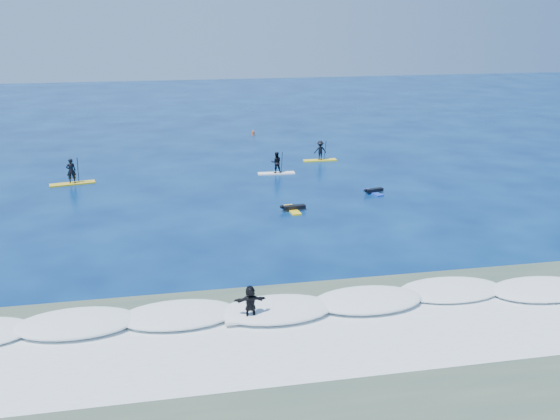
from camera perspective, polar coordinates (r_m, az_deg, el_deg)
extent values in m
plane|color=#031644|center=(36.07, 1.29, -1.61)|extent=(160.00, 160.00, 0.00)
cube|color=#394D3F|center=(23.82, 8.66, -12.73)|extent=(90.00, 13.00, 0.01)
cube|color=white|center=(27.15, 5.83, -8.56)|extent=(40.00, 6.00, 0.30)
cube|color=silver|center=(24.64, 7.87, -11.59)|extent=(34.00, 5.00, 0.02)
cube|color=gold|center=(47.37, -18.44, 2.31)|extent=(3.24, 1.40, 0.10)
imported|color=black|center=(47.13, -18.56, 3.43)|extent=(0.73, 0.56, 1.81)
cylinder|color=black|center=(47.18, -17.98, 3.42)|extent=(0.19, 0.72, 2.11)
cube|color=black|center=(47.42, -17.87, 2.25)|extent=(0.13, 0.03, 0.31)
cube|color=white|center=(47.79, -0.34, 3.38)|extent=(2.85, 0.85, 0.09)
imported|color=black|center=(47.58, -0.34, 4.37)|extent=(0.82, 0.65, 1.62)
cylinder|color=black|center=(47.65, 0.16, 4.32)|extent=(0.08, 0.65, 1.89)
cube|color=black|center=(47.87, 0.16, 3.28)|extent=(0.11, 0.03, 0.28)
cube|color=yellow|center=(52.06, 3.68, 4.56)|extent=(2.76, 0.71, 0.09)
imported|color=black|center=(51.88, 3.70, 5.46)|extent=(1.03, 0.60, 1.58)
cylinder|color=black|center=(52.00, 4.14, 5.41)|extent=(0.05, 0.63, 1.85)
cube|color=black|center=(52.19, 4.11, 4.48)|extent=(0.11, 0.03, 0.28)
cube|color=yellow|center=(39.05, 1.15, 0.01)|extent=(0.73, 2.12, 0.10)
cube|color=black|center=(39.03, 1.29, 0.26)|extent=(1.46, 0.50, 0.24)
sphere|color=black|center=(38.77, 0.15, 0.30)|extent=(0.24, 0.24, 0.24)
cube|color=blue|center=(43.22, 8.51, 1.59)|extent=(0.94, 1.93, 0.09)
cube|color=black|center=(43.23, 8.62, 1.79)|extent=(1.33, 0.64, 0.21)
sphere|color=black|center=(42.82, 7.81, 1.80)|extent=(0.21, 0.21, 0.21)
cube|color=silver|center=(25.41, -2.70, -9.93)|extent=(2.10, 0.59, 0.11)
imported|color=black|center=(25.07, -2.73, -8.40)|extent=(1.31, 0.43, 1.40)
cylinder|color=#EE5615|center=(62.71, -2.46, 7.02)|extent=(0.25, 0.25, 0.40)
cone|color=#EE5615|center=(62.65, -2.46, 7.29)|extent=(0.18, 0.18, 0.20)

